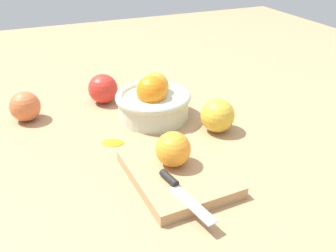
# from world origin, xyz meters

# --- Properties ---
(ground_plane) EXTENTS (2.40, 2.40, 0.00)m
(ground_plane) POSITION_xyz_m (0.00, 0.00, 0.00)
(ground_plane) COLOR tan
(bowl) EXTENTS (0.19, 0.19, 0.11)m
(bowl) POSITION_xyz_m (-0.12, 0.08, 0.05)
(bowl) COLOR beige
(bowl) RESTS_ON ground_plane
(cutting_board) EXTENTS (0.23, 0.18, 0.02)m
(cutting_board) POSITION_xyz_m (0.15, 0.03, 0.01)
(cutting_board) COLOR tan
(cutting_board) RESTS_ON ground_plane
(orange_on_board) EXTENTS (0.07, 0.07, 0.07)m
(orange_on_board) POSITION_xyz_m (0.13, 0.03, 0.06)
(orange_on_board) COLOR orange
(orange_on_board) RESTS_ON cutting_board
(knife) EXTENTS (0.16, 0.05, 0.01)m
(knife) POSITION_xyz_m (0.21, 0.00, 0.03)
(knife) COLOR silver
(knife) RESTS_ON cutting_board
(apple_mid_left) EXTENTS (0.08, 0.08, 0.08)m
(apple_mid_left) POSITION_xyz_m (-0.25, -0.01, 0.04)
(apple_mid_left) COLOR red
(apple_mid_left) RESTS_ON ground_plane
(apple_back_center) EXTENTS (0.08, 0.08, 0.08)m
(apple_back_center) POSITION_xyz_m (0.01, 0.20, 0.04)
(apple_back_center) COLOR gold
(apple_back_center) RESTS_ON ground_plane
(apple_front_left) EXTENTS (0.07, 0.07, 0.07)m
(apple_front_left) POSITION_xyz_m (-0.23, -0.22, 0.04)
(apple_front_left) COLOR #CC6638
(apple_front_left) RESTS_ON ground_plane
(citrus_peel) EXTENTS (0.06, 0.06, 0.01)m
(citrus_peel) POSITION_xyz_m (-0.03, -0.05, 0.00)
(citrus_peel) COLOR orange
(citrus_peel) RESTS_ON ground_plane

